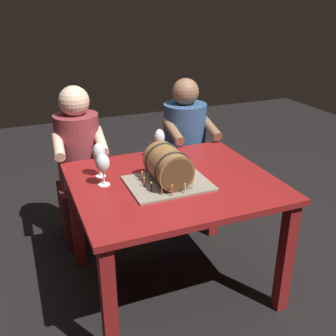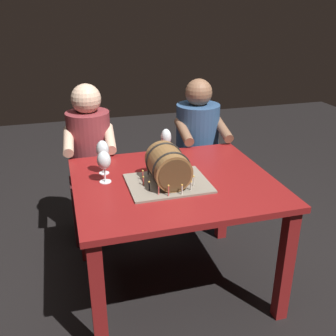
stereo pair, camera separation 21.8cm
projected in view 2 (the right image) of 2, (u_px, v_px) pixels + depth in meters
The scene contains 8 objects.
ground_plane at pixel (173, 283), 2.57m from camera, with size 8.00×8.00×0.00m, color black.
dining_table at pixel (174, 198), 2.32m from camera, with size 1.15×1.00×0.75m.
barrel_cake at pixel (168, 168), 2.18m from camera, with size 0.45×0.36×0.22m.
wine_glass_white at pixel (103, 151), 2.30m from camera, with size 0.07×0.07×0.21m.
wine_glass_empty at pixel (104, 161), 2.20m from camera, with size 0.08×0.08×0.19m.
wine_glass_red at pixel (166, 139), 2.52m from camera, with size 0.07×0.07×0.20m.
person_seated_left at pixel (92, 172), 2.91m from camera, with size 0.37×0.47×1.19m.
person_seated_right at pixel (197, 160), 3.11m from camera, with size 0.38×0.47×1.18m.
Camera 2 is at (-0.60, -1.97, 1.72)m, focal length 41.90 mm.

